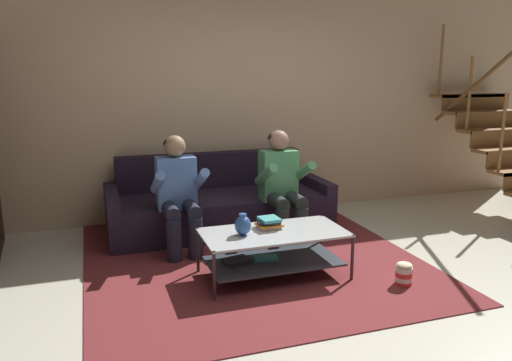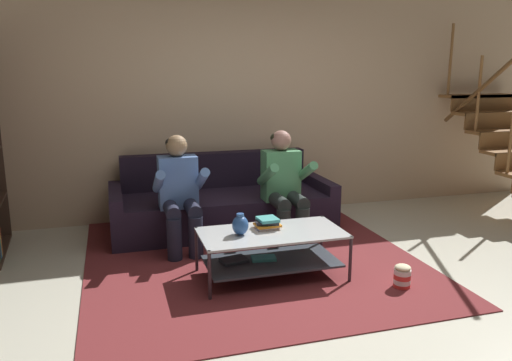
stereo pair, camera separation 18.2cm
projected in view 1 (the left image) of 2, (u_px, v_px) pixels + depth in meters
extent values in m
plane|color=beige|center=(327.00, 290.00, 4.08)|extent=(16.80, 16.80, 0.00)
cube|color=#CEAE8D|center=(239.00, 96.00, 6.04)|extent=(8.40, 0.12, 2.90)
cube|color=#8F5F33|center=(498.00, 130.00, 6.36)|extent=(1.09, 0.29, 0.04)
cube|color=brown|center=(506.00, 138.00, 6.25)|extent=(1.09, 0.02, 0.21)
cube|color=#8F5F33|center=(483.00, 112.00, 6.58)|extent=(1.09, 0.29, 0.04)
cube|color=brown|center=(490.00, 119.00, 6.47)|extent=(1.09, 0.02, 0.21)
cube|color=#8F5F33|center=(469.00, 95.00, 6.80)|extent=(1.09, 0.29, 0.04)
cube|color=brown|center=(476.00, 102.00, 6.69)|extent=(1.09, 0.02, 0.21)
cylinder|color=#8F5F33|center=(503.00, 132.00, 5.65)|extent=(0.04, 0.04, 0.90)
cylinder|color=#8F5F33|center=(470.00, 93.00, 6.10)|extent=(0.04, 0.04, 0.90)
cylinder|color=#8F5F33|center=(441.00, 60.00, 6.54)|extent=(0.04, 0.04, 0.90)
cylinder|color=brown|center=(489.00, 73.00, 5.78)|extent=(0.05, 1.75, 1.27)
cube|color=black|center=(220.00, 212.00, 5.57)|extent=(2.16, 0.97, 0.41)
cube|color=black|center=(210.00, 170.00, 5.84)|extent=(2.16, 0.18, 0.41)
cube|color=black|center=(113.00, 216.00, 5.19)|extent=(0.13, 0.97, 0.53)
cube|color=black|center=(313.00, 199.00, 5.91)|extent=(0.13, 0.97, 0.53)
cylinder|color=#1E1F30|center=(174.00, 241.00, 4.63)|extent=(0.14, 0.14, 0.41)
cylinder|color=#1E1F30|center=(195.00, 238.00, 4.69)|extent=(0.14, 0.14, 0.41)
cylinder|color=#1E1F30|center=(170.00, 210.00, 4.74)|extent=(0.14, 0.42, 0.14)
cylinder|color=#1E1F30|center=(191.00, 208.00, 4.81)|extent=(0.14, 0.42, 0.14)
cube|color=#5173AF|center=(176.00, 183.00, 4.92)|extent=(0.38, 0.22, 0.52)
cylinder|color=#5173AF|center=(158.00, 183.00, 4.68)|extent=(0.09, 0.49, 0.31)
cylinder|color=#5173AF|center=(200.00, 180.00, 4.81)|extent=(0.09, 0.49, 0.31)
sphere|color=#8E6D4C|center=(175.00, 146.00, 4.84)|extent=(0.21, 0.21, 0.21)
ellipsoid|color=black|center=(174.00, 143.00, 4.85)|extent=(0.21, 0.21, 0.13)
cylinder|color=#252B29|center=(283.00, 229.00, 4.97)|extent=(0.14, 0.14, 0.41)
cylinder|color=#252B29|center=(301.00, 227.00, 5.03)|extent=(0.14, 0.14, 0.41)
cylinder|color=#252B29|center=(276.00, 201.00, 5.08)|extent=(0.14, 0.42, 0.14)
cylinder|color=#252B29|center=(294.00, 199.00, 5.14)|extent=(0.14, 0.42, 0.14)
cube|color=#4A8D5E|center=(278.00, 175.00, 5.26)|extent=(0.38, 0.22, 0.53)
cylinder|color=#4A8D5E|center=(266.00, 175.00, 5.02)|extent=(0.09, 0.49, 0.31)
cylinder|color=#4A8D5E|center=(303.00, 172.00, 5.14)|extent=(0.09, 0.49, 0.31)
sphere|color=#916357|center=(279.00, 140.00, 5.18)|extent=(0.21, 0.21, 0.21)
ellipsoid|color=black|center=(278.00, 138.00, 5.19)|extent=(0.21, 0.21, 0.13)
cube|color=#B4B9BC|center=(274.00, 233.00, 4.25)|extent=(1.23, 0.62, 0.02)
cube|color=#353D47|center=(273.00, 261.00, 4.31)|extent=(1.13, 0.57, 0.02)
cylinder|color=#37282F|center=(214.00, 276.00, 3.83)|extent=(0.03, 0.03, 0.41)
cylinder|color=#37282F|center=(352.00, 258.00, 4.21)|extent=(0.03, 0.03, 0.41)
cylinder|color=#37282F|center=(198.00, 251.00, 4.38)|extent=(0.03, 0.03, 0.41)
cylinder|color=#37282F|center=(321.00, 236.00, 4.76)|extent=(0.03, 0.03, 0.41)
cube|color=#252A31|center=(236.00, 261.00, 4.25)|extent=(0.25, 0.20, 0.03)
cube|color=teal|center=(266.00, 258.00, 4.31)|extent=(0.22, 0.15, 0.03)
cube|color=maroon|center=(246.00, 253.00, 4.88)|extent=(3.02, 3.41, 0.01)
cube|color=#774E60|center=(246.00, 253.00, 4.88)|extent=(1.66, 1.88, 0.00)
ellipsoid|color=#294F90|center=(243.00, 225.00, 4.15)|extent=(0.14, 0.14, 0.17)
cylinder|color=#294F90|center=(243.00, 216.00, 4.13)|extent=(0.06, 0.06, 0.04)
cube|color=silver|center=(269.00, 227.00, 4.34)|extent=(0.19, 0.14, 0.02)
cube|color=orange|center=(269.00, 225.00, 4.33)|extent=(0.22, 0.17, 0.02)
cube|color=#25252B|center=(269.00, 222.00, 4.34)|extent=(0.22, 0.19, 0.03)
cube|color=teal|center=(269.00, 219.00, 4.32)|extent=(0.18, 0.19, 0.03)
cylinder|color=red|center=(403.00, 283.00, 4.15)|extent=(0.14, 0.14, 0.04)
cylinder|color=white|center=(403.00, 279.00, 4.14)|extent=(0.14, 0.14, 0.04)
cylinder|color=red|center=(404.00, 274.00, 4.14)|extent=(0.14, 0.14, 0.04)
cylinder|color=white|center=(404.00, 269.00, 4.13)|extent=(0.14, 0.14, 0.04)
ellipsoid|color=beige|center=(404.00, 265.00, 4.12)|extent=(0.13, 0.13, 0.05)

